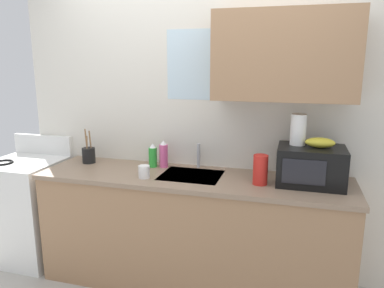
{
  "coord_description": "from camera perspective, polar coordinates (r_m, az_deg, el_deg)",
  "views": [
    {
      "loc": [
        0.73,
        -2.57,
        1.75
      ],
      "look_at": [
        0.0,
        0.0,
        1.15
      ],
      "focal_mm": 34.37,
      "sensor_mm": 36.0,
      "label": 1
    }
  ],
  "objects": [
    {
      "name": "banana_bunch",
      "position": [
        2.68,
        19.26,
        0.21
      ],
      "size": [
        0.2,
        0.11,
        0.07
      ],
      "primitive_type": "ellipsoid",
      "color": "gold",
      "rests_on": "microwave"
    },
    {
      "name": "mug_white",
      "position": [
        2.77,
        -7.45,
        -4.28
      ],
      "size": [
        0.08,
        0.08,
        0.09
      ],
      "primitive_type": "cylinder",
      "color": "white",
      "rests_on": "counter_unit"
    },
    {
      "name": "dish_soap_bottle_pink",
      "position": [
        3.02,
        -4.44,
        -1.65
      ],
      "size": [
        0.07,
        0.07,
        0.22
      ],
      "color": "#E55999",
      "rests_on": "counter_unit"
    },
    {
      "name": "kitchen_wall_assembly",
      "position": [
        2.97,
        3.96,
        5.08
      ],
      "size": [
        3.15,
        0.42,
        2.5
      ],
      "color": "silver",
      "rests_on": "ground"
    },
    {
      "name": "cereal_canister",
      "position": [
        2.64,
        10.57,
        -3.95
      ],
      "size": [
        0.1,
        0.1,
        0.21
      ],
      "primitive_type": "cylinder",
      "color": "red",
      "rests_on": "counter_unit"
    },
    {
      "name": "paper_towel_roll",
      "position": [
        2.71,
        16.16,
        2.17
      ],
      "size": [
        0.11,
        0.11,
        0.22
      ],
      "primitive_type": "cylinder",
      "color": "white",
      "rests_on": "microwave"
    },
    {
      "name": "stove_range",
      "position": [
        3.67,
        -24.07,
        -9.14
      ],
      "size": [
        0.6,
        0.6,
        1.08
      ],
      "color": "white",
      "rests_on": "ground"
    },
    {
      "name": "microwave",
      "position": [
        2.72,
        17.94,
        -3.23
      ],
      "size": [
        0.46,
        0.35,
        0.27
      ],
      "color": "black",
      "rests_on": "counter_unit"
    },
    {
      "name": "dish_soap_bottle_green",
      "position": [
        3.04,
        -6.09,
        -1.86
      ],
      "size": [
        0.07,
        0.07,
        0.2
      ],
      "color": "green",
      "rests_on": "counter_unit"
    },
    {
      "name": "counter_unit",
      "position": [
        2.97,
        -0.0,
        -13.13
      ],
      "size": [
        2.38,
        0.63,
        0.9
      ],
      "color": "#9E7551",
      "rests_on": "ground"
    },
    {
      "name": "sink_faucet",
      "position": [
        3.0,
        1.02,
        -1.81
      ],
      "size": [
        0.03,
        0.03,
        0.2
      ],
      "primitive_type": "cylinder",
      "color": "#B2B5BA",
      "rests_on": "counter_unit"
    },
    {
      "name": "utensil_crock",
      "position": [
        3.27,
        -15.73,
        -1.62
      ],
      "size": [
        0.11,
        0.11,
        0.29
      ],
      "color": "black",
      "rests_on": "counter_unit"
    }
  ]
}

